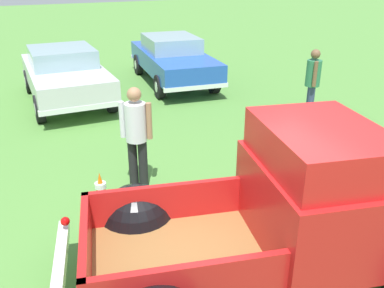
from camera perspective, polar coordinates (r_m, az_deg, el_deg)
ground_plane at (r=5.19m, az=9.48°, el=-18.27°), size 80.00×80.00×0.00m
vintage_pickup_truck at (r=4.87m, az=14.41°, el=-10.64°), size 4.92×3.51×1.96m
show_car_0 at (r=11.66m, az=-17.21°, el=9.37°), size 1.94×4.31×1.43m
show_car_1 at (r=13.07m, az=-2.72°, el=11.83°), size 2.32×4.78×1.43m
spectator_0 at (r=6.64m, az=-7.73°, el=1.67°), size 0.49×0.47×1.72m
spectator_1 at (r=10.18m, az=16.36°, el=8.49°), size 0.47×0.50×1.67m
lane_cone_0 at (r=6.36m, az=-12.48°, el=-6.46°), size 0.36×0.36×0.63m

